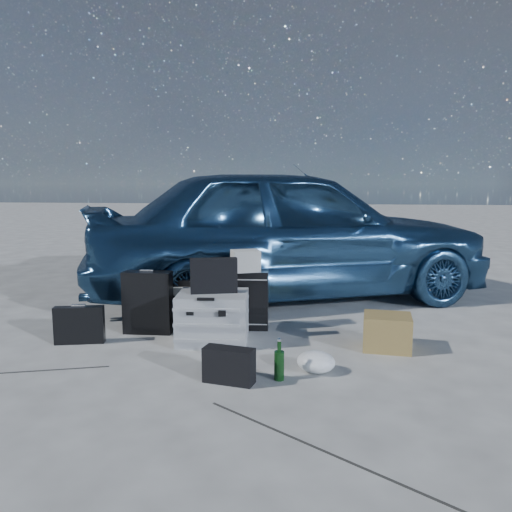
{
  "coord_description": "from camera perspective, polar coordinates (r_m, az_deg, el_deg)",
  "views": [
    {
      "loc": [
        0.89,
        -3.6,
        1.34
      ],
      "look_at": [
        0.3,
        0.85,
        0.69
      ],
      "focal_mm": 35.0,
      "sensor_mm": 36.0,
      "label": 1
    }
  ],
  "objects": [
    {
      "name": "suitcase_left",
      "position": [
        4.63,
        -12.26,
        -5.21
      ],
      "size": [
        0.44,
        0.17,
        0.56
      ],
      "primitive_type": "cube",
      "rotation": [
        0.0,
        0.0,
        0.04
      ],
      "color": "black",
      "rests_on": "ground"
    },
    {
      "name": "flat_box_black",
      "position": [
        4.81,
        -8.0,
        -2.91
      ],
      "size": [
        0.29,
        0.22,
        0.06
      ],
      "primitive_type": "cube",
      "rotation": [
        0.0,
        0.0,
        0.06
      ],
      "color": "black",
      "rests_on": "flat_box_white"
    },
    {
      "name": "cardboard_box",
      "position": [
        4.27,
        14.75,
        -8.39
      ],
      "size": [
        0.41,
        0.37,
        0.28
      ],
      "primitive_type": "cube",
      "rotation": [
        0.0,
        0.0,
        -0.1
      ],
      "color": "olive",
      "rests_on": "ground"
    },
    {
      "name": "flat_box_white",
      "position": [
        4.82,
        -8.02,
        -3.7
      ],
      "size": [
        0.42,
        0.32,
        0.07
      ],
      "primitive_type": "cube",
      "rotation": [
        0.0,
        0.0,
        0.01
      ],
      "color": "beige",
      "rests_on": "duffel_bag"
    },
    {
      "name": "ground",
      "position": [
        3.94,
        -6.06,
        -11.73
      ],
      "size": [
        60.0,
        60.0,
        0.0
      ],
      "primitive_type": "plane",
      "color": "beige",
      "rests_on": "ground"
    },
    {
      "name": "white_carton",
      "position": [
        4.57,
        -1.21,
        -0.55
      ],
      "size": [
        0.3,
        0.27,
        0.2
      ],
      "primitive_type": "cube",
      "rotation": [
        0.0,
        0.0,
        0.38
      ],
      "color": "beige",
      "rests_on": "suitcase_right"
    },
    {
      "name": "pelican_case",
      "position": [
        4.3,
        -4.95,
        -7.01
      ],
      "size": [
        0.63,
        0.53,
        0.43
      ],
      "primitive_type": "cube",
      "rotation": [
        0.0,
        0.0,
        0.1
      ],
      "color": "#ACAFB2",
      "rests_on": "ground"
    },
    {
      "name": "messenger_bag",
      "position": [
        3.47,
        -3.11,
        -12.37
      ],
      "size": [
        0.37,
        0.19,
        0.24
      ],
      "primitive_type": "cube",
      "rotation": [
        0.0,
        0.0,
        -0.19
      ],
      "color": "black",
      "rests_on": "ground"
    },
    {
      "name": "duffel_bag",
      "position": [
        4.88,
        -7.86,
        -5.91
      ],
      "size": [
        0.68,
        0.51,
        0.31
      ],
      "primitive_type": "cube",
      "rotation": [
        0.0,
        0.0,
        0.43
      ],
      "color": "black",
      "rests_on": "ground"
    },
    {
      "name": "briefcase",
      "position": [
        4.52,
        -19.53,
        -7.44
      ],
      "size": [
        0.42,
        0.19,
        0.32
      ],
      "primitive_type": "cube",
      "rotation": [
        0.0,
        0.0,
        0.25
      ],
      "color": "black",
      "rests_on": "ground"
    },
    {
      "name": "laptop_bag",
      "position": [
        4.24,
        -4.85,
        -2.24
      ],
      "size": [
        0.41,
        0.2,
        0.3
      ],
      "primitive_type": "cube",
      "rotation": [
        0.0,
        0.0,
        0.27
      ],
      "color": "black",
      "rests_on": "pelican_case"
    },
    {
      "name": "green_bottle",
      "position": [
        3.51,
        2.67,
        -11.83
      ],
      "size": [
        0.09,
        0.09,
        0.28
      ],
      "primitive_type": "cylinder",
      "rotation": [
        0.0,
        0.0,
        0.25
      ],
      "color": "black",
      "rests_on": "ground"
    },
    {
      "name": "suitcase_right",
      "position": [
        4.65,
        -1.41,
        -5.04
      ],
      "size": [
        0.47,
        0.19,
        0.55
      ],
      "primitive_type": "cube",
      "rotation": [
        0.0,
        0.0,
        0.06
      ],
      "color": "black",
      "rests_on": "ground"
    },
    {
      "name": "plastic_bag",
      "position": [
        3.69,
        6.87,
        -11.91
      ],
      "size": [
        0.32,
        0.29,
        0.15
      ],
      "primitive_type": "ellipsoid",
      "rotation": [
        0.0,
        0.0,
        -0.22
      ],
      "color": "white",
      "rests_on": "ground"
    },
    {
      "name": "car",
      "position": [
        5.82,
        3.68,
        2.72
      ],
      "size": [
        4.96,
        3.45,
        1.57
      ],
      "primitive_type": "imported",
      "rotation": [
        0.0,
        0.0,
        1.96
      ],
      "color": "#2F5A85",
      "rests_on": "ground"
    }
  ]
}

